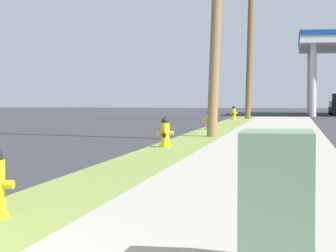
{
  "coord_description": "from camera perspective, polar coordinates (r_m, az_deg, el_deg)",
  "views": [
    {
      "loc": [
        3.57,
        -4.44,
        1.38
      ],
      "look_at": [
        0.49,
        13.12,
        0.64
      ],
      "focal_mm": 76.08,
      "sensor_mm": 36.0,
      "label": 1
    }
  ],
  "objects": [
    {
      "name": "fire_hydrant_fourth",
      "position": [
        38.27,
        5.28,
        0.98
      ],
      "size": [
        0.42,
        0.38,
        0.74
      ],
      "color": "yellow",
      "rests_on": "grass_verge"
    },
    {
      "name": "utility_cabinet",
      "position": [
        5.22,
        8.74,
        -6.41
      ],
      "size": [
        0.58,
        0.79,
        1.01
      ],
      "color": "slate",
      "rests_on": "sidewalk_slab"
    },
    {
      "name": "fire_hydrant_third",
      "position": [
        27.2,
        3.32,
        0.42
      ],
      "size": [
        0.42,
        0.37,
        0.74
      ],
      "color": "yellow",
      "rests_on": "grass_verge"
    },
    {
      "name": "utility_pole_background",
      "position": [
        40.63,
        6.61,
        7.77
      ],
      "size": [
        1.4,
        0.35,
        9.98
      ],
      "color": "brown",
      "rests_on": "grass_verge"
    },
    {
      "name": "fire_hydrant_second",
      "position": [
        17.73,
        -0.23,
        -0.63
      ],
      "size": [
        0.42,
        0.38,
        0.74
      ],
      "color": "yellow",
      "rests_on": "grass_verge"
    }
  ]
}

